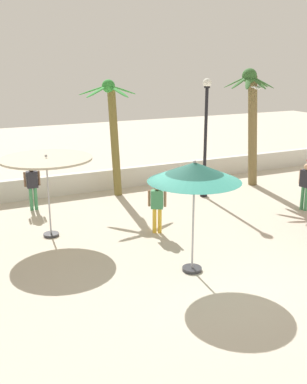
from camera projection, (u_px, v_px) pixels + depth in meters
The scene contains 11 objects.
ground_plane at pixel (207, 278), 11.05m from camera, with size 56.00×56.00×0.00m, color beige.
boundary_wall at pixel (94, 181), 18.30m from camera, with size 25.20×0.30×0.81m, color silver.
patio_umbrella_0 at pixel (194, 173), 10.77m from camera, with size 2.25×2.25×2.83m.
patio_umbrella_3 at pixel (46, 162), 13.09m from camera, with size 2.64×2.64×2.49m.
palm_tree_0 at pixel (113, 125), 17.03m from camera, with size 2.27×2.30×4.41m.
palm_tree_2 at pixel (252, 114), 18.39m from camera, with size 1.98×1.98×4.77m.
lamp_post_3 at pixel (206, 132), 16.97m from camera, with size 0.32×0.32×4.44m.
guest_0 at pixel (306, 182), 15.79m from camera, with size 0.30×0.55×1.67m.
guest_1 at pixel (32, 183), 15.80m from camera, with size 0.56×0.26×1.61m.
guest_2 at pixel (157, 203), 13.70m from camera, with size 0.49×0.39×1.56m.
seagull_0 at pixel (258, 88), 17.63m from camera, with size 1.00×0.57×0.15m.
Camera 1 is at (-5.51, -8.47, 5.11)m, focal length 42.75 mm.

